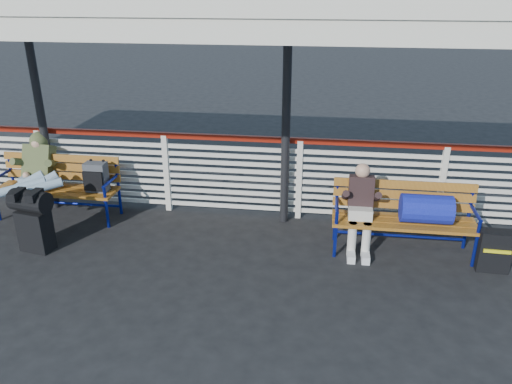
# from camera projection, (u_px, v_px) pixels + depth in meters

# --- Properties ---
(ground) EXTENTS (60.00, 60.00, 0.00)m
(ground) POSITION_uv_depth(u_px,v_px,m) (123.00, 274.00, 6.03)
(ground) COLOR black
(ground) RESTS_ON ground
(fence) EXTENTS (12.08, 0.08, 1.24)m
(fence) POSITION_uv_depth(u_px,v_px,m) (167.00, 170.00, 7.51)
(fence) COLOR silver
(fence) RESTS_ON ground
(canopy) EXTENTS (12.60, 3.60, 3.16)m
(canopy) POSITION_uv_depth(u_px,v_px,m) (124.00, 4.00, 5.65)
(canopy) COLOR silver
(canopy) RESTS_ON ground
(luggage_stack) EXTENTS (0.55, 0.37, 0.84)m
(luggage_stack) POSITION_uv_depth(u_px,v_px,m) (33.00, 218.00, 6.42)
(luggage_stack) COLOR black
(luggage_stack) RESTS_ON ground
(bench_left) EXTENTS (1.80, 0.56, 0.92)m
(bench_left) POSITION_uv_depth(u_px,v_px,m) (69.00, 180.00, 7.32)
(bench_left) COLOR #AB6D21
(bench_left) RESTS_ON ground
(bench_right) EXTENTS (1.80, 0.56, 0.92)m
(bench_right) POSITION_uv_depth(u_px,v_px,m) (416.00, 210.00, 6.29)
(bench_right) COLOR #AB6D21
(bench_right) RESTS_ON ground
(traveler_man) EXTENTS (0.94, 1.64, 0.77)m
(traveler_man) POSITION_uv_depth(u_px,v_px,m) (34.00, 179.00, 7.00)
(traveler_man) COLOR #97B3CB
(traveler_man) RESTS_ON ground
(companion_person) EXTENTS (0.32, 0.66, 1.15)m
(companion_person) POSITION_uv_depth(u_px,v_px,m) (360.00, 208.00, 6.39)
(companion_person) COLOR beige
(companion_person) RESTS_ON ground
(suitcase_side) EXTENTS (0.38, 0.24, 0.52)m
(suitcase_side) POSITION_uv_depth(u_px,v_px,m) (494.00, 251.00, 6.04)
(suitcase_side) COLOR black
(suitcase_side) RESTS_ON ground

